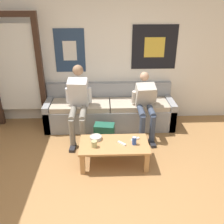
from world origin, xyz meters
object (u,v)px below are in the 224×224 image
Objects in this scene: person_seated_adult at (78,100)px; game_controller_near_right at (135,139)px; couch at (110,111)px; ceramic_bowl at (96,137)px; backpack at (104,134)px; coffee_table at (114,147)px; pillar_candle at (94,144)px; drink_can_blue at (134,141)px; game_controller_near_left at (122,143)px; person_seated_teen at (145,103)px.

game_controller_near_right is (0.93, -0.82, -0.32)m from person_seated_adult.
ceramic_bowl is at bearing -102.38° from couch.
coffee_table is at bearing -76.01° from backpack.
pillar_candle is at bearing -73.15° from person_seated_adult.
drink_can_blue is (0.58, -0.17, 0.03)m from ceramic_bowl.
game_controller_near_left is (0.39, -0.16, -0.02)m from ceramic_bowl.
person_seated_adult is 10.24× the size of drink_can_blue.
ceramic_bowl is at bearing -67.59° from person_seated_adult.
person_seated_adult is 3.43× the size of backpack.
backpack is 2.93× the size of game_controller_near_left.
person_seated_adult reaches higher than coffee_table.
person_seated_adult reaches higher than ceramic_bowl.
person_seated_teen is 1.20m from ceramic_bowl.
game_controller_near_left is (0.26, -0.60, 0.19)m from backpack.
person_seated_adult reaches higher than game_controller_near_left.
couch is at bearing 78.77° from pillar_candle.
person_seated_adult is at bearing -179.90° from person_seated_teen.
couch reaches higher than ceramic_bowl.
drink_can_blue reaches higher than ceramic_bowl.
coffee_table is (0.03, -1.28, 0.00)m from couch.
person_seated_adult reaches higher than backpack.
backpack is at bearing -156.01° from person_seated_teen.
backpack is 3.31× the size of pillar_candle.
pillar_candle is 0.90× the size of drink_can_blue.
couch is 1.28m from coffee_table.
pillar_candle is at bearing -101.23° from couch.
ceramic_bowl is (-0.13, -0.44, 0.21)m from backpack.
person_seated_adult reaches higher than person_seated_teen.
backpack is (-0.15, 0.58, -0.12)m from coffee_table.
ceramic_bowl is 0.22m from pillar_candle.
person_seated_teen is at bearing 0.10° from person_seated_adult.
game_controller_near_right is at bearing -41.18° from person_seated_adult.
coffee_table is 9.38× the size of pillar_candle.
person_seated_teen is at bearing 72.15° from drink_can_blue.
person_seated_teen is at bearing 62.28° from game_controller_near_left.
coffee_table is at bearing -88.77° from couch.
pillar_candle reaches higher than game_controller_near_right.
ceramic_bowl is at bearing 163.81° from drink_can_blue.
game_controller_near_left is at bearing -152.32° from game_controller_near_right.
drink_can_blue is at bearing -16.19° from ceramic_bowl.
pillar_candle is (-0.27, -1.36, 0.11)m from couch.
ceramic_bowl is 0.42m from game_controller_near_left.
couch is 17.39× the size of game_controller_near_right.
backpack is 1.96× the size of ceramic_bowl.
game_controller_near_right is (0.03, 0.13, -0.05)m from drink_can_blue.
backpack is at bearing 113.58° from game_controller_near_left.
person_seated_teen is at bearing 56.52° from coffee_table.
pillar_candle is 0.60m from drink_can_blue.
ceramic_bowl is (-0.88, -0.78, -0.23)m from person_seated_teen.
coffee_table is at bearing 174.49° from drink_can_blue.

